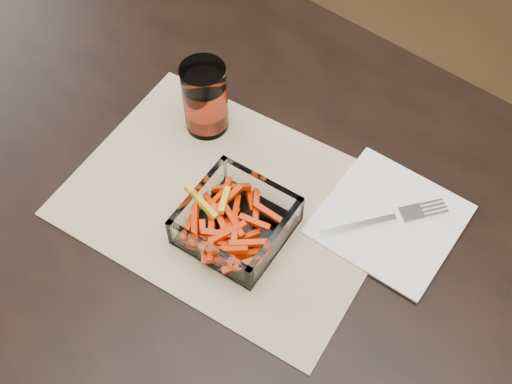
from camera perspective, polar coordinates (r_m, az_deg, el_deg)
dining_table at (r=0.97m, az=2.58°, el=-8.09°), size 1.60×0.90×0.75m
placemat at (r=0.93m, az=-2.45°, el=-0.79°), size 0.49×0.39×0.00m
glass_bowl at (r=0.89m, az=-1.76°, el=-2.73°), size 0.15×0.15×0.05m
tumbler at (r=0.98m, az=-4.54°, el=8.15°), size 0.07×0.07×0.12m
napkin at (r=0.93m, az=11.82°, el=-2.39°), size 0.19×0.19×0.00m
fork at (r=0.93m, az=11.71°, el=-2.30°), size 0.13×0.16×0.00m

